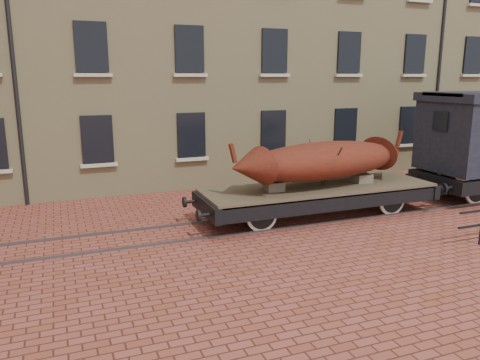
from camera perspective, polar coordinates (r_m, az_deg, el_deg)
name	(u,v)px	position (r m, az deg, el deg)	size (l,w,h in m)	color
ground	(310,217)	(15.14, 8.57, -4.53)	(90.00, 90.00, 0.00)	brown
warehouse_cream	(268,24)	(24.88, 3.43, 18.48)	(40.00, 10.19, 14.00)	#CBB97E
rail_track	(310,216)	(15.13, 8.57, -4.42)	(30.00, 1.52, 0.06)	#59595E
flatcar_wagon	(319,192)	(15.07, 9.60, -1.50)	(8.48, 2.30, 1.28)	brown
iron_boat	(324,160)	(14.93, 10.22, 2.39)	(6.69, 2.58, 1.60)	maroon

